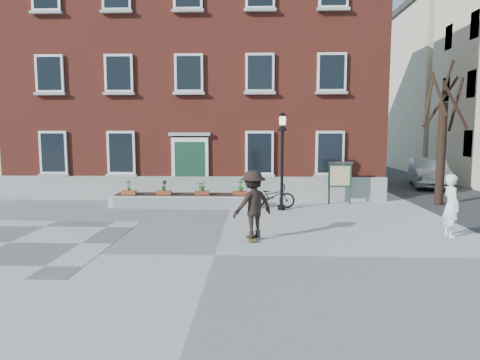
{
  "coord_description": "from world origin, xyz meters",
  "views": [
    {
      "loc": [
        1.06,
        -10.67,
        3.16
      ],
      "look_at": [
        0.5,
        4.0,
        1.5
      ],
      "focal_mm": 32.0,
      "sensor_mm": 36.0,
      "label": 1
    }
  ],
  "objects_px": {
    "lamp_post": "(282,147)",
    "skateboarder": "(253,204)",
    "parked_car": "(429,173)",
    "notice_board": "(340,175)",
    "bicycle": "(272,196)",
    "bystander": "(451,205)"
  },
  "relations": [
    {
      "from": "lamp_post",
      "to": "notice_board",
      "type": "xyz_separation_m",
      "value": [
        2.62,
        1.54,
        -1.28
      ]
    },
    {
      "from": "parked_car",
      "to": "bystander",
      "type": "height_order",
      "value": "bystander"
    },
    {
      "from": "bicycle",
      "to": "notice_board",
      "type": "relative_size",
      "value": 1.01
    },
    {
      "from": "notice_board",
      "to": "skateboarder",
      "type": "height_order",
      "value": "skateboarder"
    },
    {
      "from": "bicycle",
      "to": "parked_car",
      "type": "xyz_separation_m",
      "value": [
        9.24,
        7.18,
        0.33
      ]
    },
    {
      "from": "bicycle",
      "to": "lamp_post",
      "type": "height_order",
      "value": "lamp_post"
    },
    {
      "from": "bicycle",
      "to": "lamp_post",
      "type": "bearing_deg",
      "value": -140.46
    },
    {
      "from": "bicycle",
      "to": "parked_car",
      "type": "distance_m",
      "value": 11.71
    },
    {
      "from": "bystander",
      "to": "skateboarder",
      "type": "height_order",
      "value": "skateboarder"
    },
    {
      "from": "lamp_post",
      "to": "skateboarder",
      "type": "height_order",
      "value": "lamp_post"
    },
    {
      "from": "bicycle",
      "to": "skateboarder",
      "type": "xyz_separation_m",
      "value": [
        -0.75,
        -5.33,
        0.57
      ]
    },
    {
      "from": "parked_car",
      "to": "lamp_post",
      "type": "relative_size",
      "value": 1.27
    },
    {
      "from": "bystander",
      "to": "bicycle",
      "type": "bearing_deg",
      "value": 45.83
    },
    {
      "from": "notice_board",
      "to": "skateboarder",
      "type": "xyz_separation_m",
      "value": [
        -3.75,
        -6.43,
        -0.2
      ]
    },
    {
      "from": "bystander",
      "to": "notice_board",
      "type": "relative_size",
      "value": 1.02
    },
    {
      "from": "parked_car",
      "to": "lamp_post",
      "type": "xyz_separation_m",
      "value": [
        -8.87,
        -7.62,
        1.72
      ]
    },
    {
      "from": "bicycle",
      "to": "notice_board",
      "type": "height_order",
      "value": "notice_board"
    },
    {
      "from": "bystander",
      "to": "notice_board",
      "type": "xyz_separation_m",
      "value": [
        -2.23,
        5.78,
        0.31
      ]
    },
    {
      "from": "bicycle",
      "to": "lamp_post",
      "type": "relative_size",
      "value": 0.48
    },
    {
      "from": "parked_car",
      "to": "notice_board",
      "type": "height_order",
      "value": "notice_board"
    },
    {
      "from": "bicycle",
      "to": "notice_board",
      "type": "xyz_separation_m",
      "value": [
        3.0,
        1.1,
        0.77
      ]
    },
    {
      "from": "parked_car",
      "to": "bystander",
      "type": "relative_size",
      "value": 2.63
    }
  ]
}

